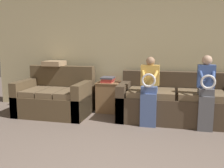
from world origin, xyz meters
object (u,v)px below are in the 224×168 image
at_px(side_shelf, 108,97).
at_px(throw_pillow, 54,63).
at_px(couch_main, 176,103).
at_px(book_stack, 108,79).
at_px(couch_side, 56,98).
at_px(child_right_seated, 206,89).
at_px(child_left_seated, 149,88).

distance_m(side_shelf, throw_pillow, 1.36).
height_order(side_shelf, throw_pillow, throw_pillow).
relative_size(couch_main, book_stack, 6.88).
height_order(couch_main, couch_side, couch_side).
height_order(couch_side, book_stack, couch_side).
bearing_deg(couch_side, child_right_seated, -5.27).
bearing_deg(couch_side, couch_main, 2.68).
distance_m(child_left_seated, child_right_seated, 0.93).
bearing_deg(child_left_seated, couch_main, 39.02).
bearing_deg(throw_pillow, side_shelf, 2.84).
relative_size(couch_side, side_shelf, 2.24).
height_order(couch_side, child_left_seated, child_left_seated).
xyz_separation_m(child_left_seated, child_right_seated, (0.93, 0.00, 0.03)).
height_order(child_right_seated, throw_pillow, child_right_seated).
bearing_deg(couch_main, side_shelf, 168.44).
distance_m(couch_main, throw_pillow, 2.63).
bearing_deg(side_shelf, throw_pillow, -177.16).
bearing_deg(couch_main, throw_pillow, 175.03).
bearing_deg(child_right_seated, couch_main, 141.30).
height_order(couch_side, throw_pillow, throw_pillow).
relative_size(couch_main, child_left_seated, 1.76).
xyz_separation_m(couch_main, child_left_seated, (-0.46, -0.38, 0.32)).
relative_size(child_left_seated, child_right_seated, 0.97).
bearing_deg(couch_main, couch_side, -177.32).
distance_m(child_left_seated, throw_pillow, 2.18).
height_order(child_right_seated, book_stack, child_right_seated).
bearing_deg(book_stack, throw_pillow, -177.43).
bearing_deg(book_stack, child_right_seated, -19.35).
bearing_deg(child_left_seated, side_shelf, 143.94).
xyz_separation_m(couch_main, child_right_seated, (0.46, -0.37, 0.35)).
bearing_deg(child_right_seated, child_left_seated, -179.73).
bearing_deg(book_stack, couch_main, -11.26).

